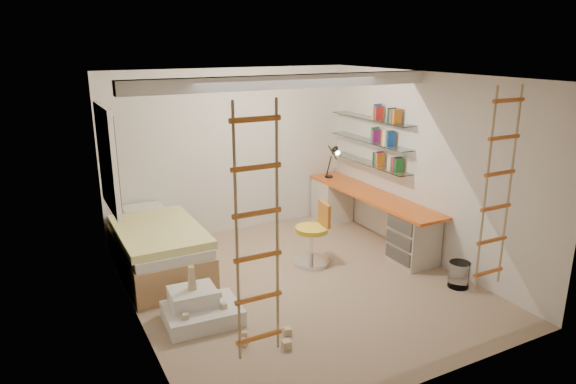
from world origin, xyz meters
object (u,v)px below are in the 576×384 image
desk (369,215)px  bed (158,248)px  swivel_chair (313,242)px  play_platform (200,309)px

desk → bed: desk is taller
swivel_chair → play_platform: (-1.88, -0.74, -0.18)m
bed → swivel_chair: bearing=-21.0°
bed → play_platform: size_ratio=2.35×
bed → play_platform: bearing=-86.9°
bed → swivel_chair: size_ratio=2.29×
desk → play_platform: size_ratio=3.29×
desk → bed: size_ratio=1.40×
desk → bed: bearing=173.5°
desk → play_platform: desk is taller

